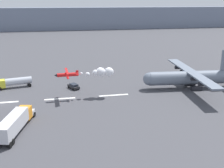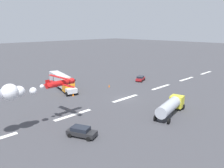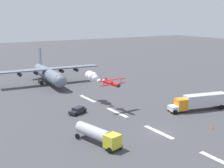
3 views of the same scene
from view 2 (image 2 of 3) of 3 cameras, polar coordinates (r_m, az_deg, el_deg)
ground_plane at (r=51.83m, az=3.40°, el=-3.63°), size 440.00×440.00×0.00m
runway_stripe_0 at (r=87.99m, az=22.62°, el=2.63°), size 8.00×0.90×0.01m
runway_stripe_1 at (r=75.11m, az=18.28°, el=1.22°), size 8.00×0.90×0.01m
runway_stripe_2 at (r=62.90m, az=12.22°, el=-0.76°), size 8.00×0.90×0.01m
runway_stripe_3 at (r=51.83m, az=3.40°, el=-3.63°), size 8.00×0.90×0.01m
runway_stripe_4 at (r=42.79m, az=-9.75°, el=-7.67°), size 8.00×0.90×0.01m
stunt_biplane_red at (r=36.26m, az=-23.07°, el=-1.69°), size 15.47×7.00×2.49m
semi_truck_orange at (r=60.97m, az=-12.65°, el=0.81°), size 6.28×15.02×3.70m
fuel_tanker_truck at (r=43.07m, az=14.59°, el=-5.32°), size 9.99×4.63×2.90m
followme_car_yellow at (r=69.00m, az=7.18°, el=1.43°), size 4.61×3.26×1.52m
airport_staff_sedan at (r=34.27m, az=-7.74°, el=-11.79°), size 3.42×4.74×1.52m
traffic_cone_near at (r=61.42m, az=-0.73°, el=-0.44°), size 0.44×0.44×0.75m
traffic_cone_far at (r=54.14m, az=-9.76°, el=-2.63°), size 0.44×0.44×0.75m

